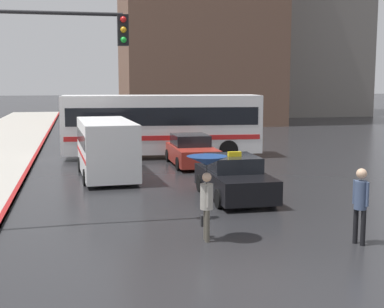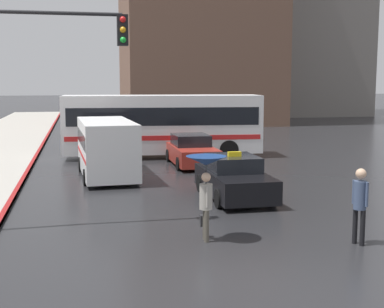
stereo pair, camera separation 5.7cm
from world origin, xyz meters
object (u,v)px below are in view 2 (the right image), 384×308
object	(u,v)px
sedan_red	(191,151)
traffic_light	(35,72)
pedestrian_man	(360,199)
taxi	(234,179)
ambulance_van	(106,146)
city_bus	(162,123)
pedestrian_with_umbrella	(206,175)

from	to	relation	value
sedan_red	traffic_light	bearing A→B (deg)	57.86
traffic_light	pedestrian_man	bearing A→B (deg)	-22.21
taxi	traffic_light	xyz separation A→B (m)	(-6.10, -2.54, 3.48)
taxi	ambulance_van	size ratio (longest dim) A/B	0.75
taxi	pedestrian_man	xyz separation A→B (m)	(1.46, -5.62, 0.45)
city_bus	traffic_light	world-z (taller)	traffic_light
taxi	pedestrian_with_umbrella	distance (m)	5.10
sedan_red	pedestrian_man	size ratio (longest dim) A/B	2.42
sedan_red	pedestrian_with_umbrella	world-z (taller)	pedestrian_with_umbrella
sedan_red	traffic_light	distance (m)	12.12
sedan_red	traffic_light	world-z (taller)	traffic_light
traffic_light	ambulance_van	bearing A→B (deg)	74.11
ambulance_van	pedestrian_man	world-z (taller)	ambulance_van
pedestrian_with_umbrella	pedestrian_man	xyz separation A→B (m)	(3.51, -1.06, -0.54)
sedan_red	city_bus	bearing A→B (deg)	-73.42
taxi	city_bus	size ratio (longest dim) A/B	0.41
pedestrian_man	city_bus	bearing A→B (deg)	165.79
ambulance_van	city_bus	world-z (taller)	city_bus
sedan_red	pedestrian_with_umbrella	size ratio (longest dim) A/B	2.13
pedestrian_with_umbrella	city_bus	bearing A→B (deg)	-0.27
taxi	city_bus	bearing A→B (deg)	-85.46
sedan_red	pedestrian_man	distance (m)	13.00
pedestrian_with_umbrella	traffic_light	world-z (taller)	traffic_light
taxi	sedan_red	world-z (taller)	taxi
ambulance_van	pedestrian_man	xyz separation A→B (m)	(5.43, -10.56, -0.18)
sedan_red	pedestrian_with_umbrella	distance (m)	12.09
city_bus	traffic_light	bearing A→B (deg)	162.34
taxi	ambulance_van	world-z (taller)	ambulance_van
ambulance_van	pedestrian_with_umbrella	distance (m)	9.70
sedan_red	pedestrian_man	world-z (taller)	pedestrian_man
taxi	pedestrian_man	bearing A→B (deg)	104.54
traffic_light	city_bus	bearing A→B (deg)	67.64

